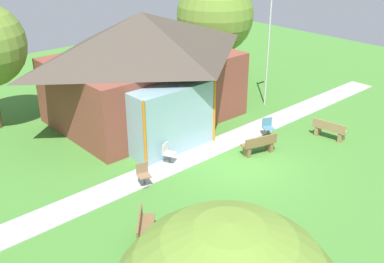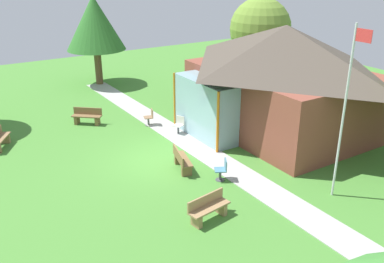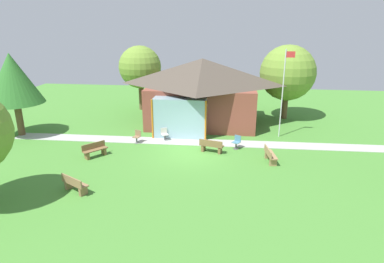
{
  "view_description": "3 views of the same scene",
  "coord_description": "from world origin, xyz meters",
  "views": [
    {
      "loc": [
        -12.16,
        -10.5,
        8.82
      ],
      "look_at": [
        -0.74,
        2.35,
        0.95
      ],
      "focal_mm": 43.16,
      "sensor_mm": 36.0,
      "label": 1
    },
    {
      "loc": [
        14.23,
        -7.3,
        7.85
      ],
      "look_at": [
        0.11,
        1.6,
        1.0
      ],
      "focal_mm": 39.32,
      "sensor_mm": 36.0,
      "label": 2
    },
    {
      "loc": [
        2.29,
        -18.79,
        7.76
      ],
      "look_at": [
        -0.07,
        1.14,
        1.08
      ],
      "focal_mm": 30.93,
      "sensor_mm": 36.0,
      "label": 3
    }
  ],
  "objects": [
    {
      "name": "flagpole",
      "position": [
        5.84,
        3.96,
        3.33
      ],
      "size": [
        0.64,
        0.08,
        6.07
      ],
      "color": "silver",
      "rests_on": "ground_plane"
    },
    {
      "name": "bench_rear_near_path",
      "position": [
        1.23,
        0.4,
        0.4
      ],
      "size": [
        1.56,
        0.83,
        0.84
      ],
      "rotation": [
        0.0,
        0.0,
        6.01
      ],
      "color": "brown",
      "rests_on": "ground_plane"
    },
    {
      "name": "patio_chair_porch_left",
      "position": [
        -2.1,
        2.24,
        0.42
      ],
      "size": [
        0.59,
        0.59,
        0.86
      ],
      "rotation": [
        0.0,
        0.0,
        3.61
      ],
      "color": "beige",
      "rests_on": "ground_plane"
    },
    {
      "name": "pavilion",
      "position": [
        0.02,
        6.57,
        2.66
      ],
      "size": [
        9.14,
        7.73,
        5.1
      ],
      "color": "brown",
      "rests_on": "ground_plane"
    },
    {
      "name": "bench_mid_left",
      "position": [
        -5.7,
        -1.09,
        0.4
      ],
      "size": [
        1.31,
        1.43,
        0.84
      ],
      "rotation": [
        0.0,
        0.0,
        4.01
      ],
      "color": "brown",
      "rests_on": "ground_plane"
    },
    {
      "name": "patio_chair_lawn_spare",
      "position": [
        2.8,
        1.25,
        0.42
      ],
      "size": [
        0.6,
        0.6,
        0.86
      ],
      "rotation": [
        0.0,
        0.0,
        2.64
      ],
      "color": "teal",
      "rests_on": "ground_plane"
    },
    {
      "name": "footpath",
      "position": [
        0.0,
        2.07,
        0.01
      ],
      "size": [
        25.35,
        1.65,
        0.03
      ],
      "primitive_type": "cube",
      "rotation": [
        0.0,
        0.0,
        0.01
      ],
      "color": "#ADADA8",
      "rests_on": "ground_plane"
    },
    {
      "name": "tree_west_hedge",
      "position": [
        -12.53,
        2.14,
        4.05
      ],
      "size": [
        3.82,
        3.82,
        5.8
      ],
      "color": "brown",
      "rests_on": "ground_plane"
    },
    {
      "name": "patio_chair_west",
      "position": [
        -3.83,
        1.53,
        0.42
      ],
      "size": [
        0.55,
        0.55,
        0.86
      ],
      "rotation": [
        0.0,
        0.0,
        2.84
      ],
      "color": "#8C6B4C",
      "rests_on": "ground_plane"
    },
    {
      "name": "bench_mid_right",
      "position": [
        4.7,
        -0.67,
        0.4
      ],
      "size": [
        0.66,
        1.55,
        0.84
      ],
      "rotation": [
        0.0,
        0.0,
        4.86
      ],
      "color": "#9E7A51",
      "rests_on": "ground_plane"
    },
    {
      "name": "ground_plane",
      "position": [
        0.0,
        0.0,
        0.0
      ],
      "size": [
        44.0,
        44.0,
        0.0
      ],
      "primitive_type": "plane",
      "color": "#478433"
    },
    {
      "name": "tree_behind_pavilion_left",
      "position": [
        -5.85,
        10.33,
        3.87
      ],
      "size": [
        3.77,
        3.77,
        5.78
      ],
      "color": "brown",
      "rests_on": "ground_plane"
    }
  ]
}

